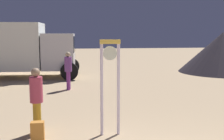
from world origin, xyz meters
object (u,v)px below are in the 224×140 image
object	(u,v)px
standing_clock	(110,79)
person_near_clock	(36,97)
person_distant	(68,69)
dome_tent	(222,52)
backpack	(38,133)
box_truck_near	(8,48)

from	to	relation	value
standing_clock	person_near_clock	size ratio (longest dim) A/B	1.42
standing_clock	person_distant	world-z (taller)	standing_clock
person_near_clock	dome_tent	world-z (taller)	dome_tent
person_near_clock	backpack	bearing A→B (deg)	-82.45
box_truck_near	standing_clock	bearing A→B (deg)	-65.14
standing_clock	person_distant	bearing A→B (deg)	100.89
standing_clock	backpack	xyz separation A→B (m)	(-1.62, -0.30, -1.10)
person_near_clock	box_truck_near	xyz separation A→B (m)	(-2.56, 8.90, 0.72)
backpack	dome_tent	size ratio (longest dim) A/B	0.09
standing_clock	box_truck_near	xyz separation A→B (m)	(-4.26, 9.20, 0.27)
person_near_clock	person_distant	world-z (taller)	person_distant
backpack	person_distant	distance (m)	5.84
person_near_clock	box_truck_near	distance (m)	9.29
backpack	box_truck_near	size ratio (longest dim) A/B	0.07
standing_clock	box_truck_near	size ratio (longest dim) A/B	0.32
standing_clock	person_distant	distance (m)	5.59
person_distant	backpack	bearing A→B (deg)	-95.65
box_truck_near	dome_tent	size ratio (longest dim) A/B	1.35
box_truck_near	dome_tent	xyz separation A→B (m)	(12.42, 0.42, -0.38)
standing_clock	person_near_clock	bearing A→B (deg)	170.10
standing_clock	person_near_clock	world-z (taller)	standing_clock
person_near_clock	person_distant	xyz separation A→B (m)	(0.65, 5.17, 0.01)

